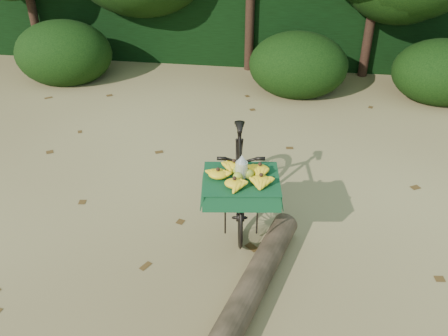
# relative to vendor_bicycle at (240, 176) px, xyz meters

# --- Properties ---
(ground) EXTENTS (80.00, 80.00, 0.00)m
(ground) POSITION_rel_vendor_bicycle_xyz_m (-0.89, -0.42, -0.54)
(ground) COLOR tan
(ground) RESTS_ON ground
(vendor_bicycle) EXTENTS (0.87, 1.87, 1.07)m
(vendor_bicycle) POSITION_rel_vendor_bicycle_xyz_m (0.00, 0.00, 0.00)
(vendor_bicycle) COLOR black
(vendor_bicycle) RESTS_ON ground
(hedge_backdrop) EXTENTS (26.00, 1.80, 1.80)m
(hedge_backdrop) POSITION_rel_vendor_bicycle_xyz_m (-0.89, 5.88, 0.36)
(hedge_backdrop) COLOR black
(hedge_backdrop) RESTS_ON ground
(bush_clumps) EXTENTS (8.80, 1.70, 0.90)m
(bush_clumps) POSITION_rel_vendor_bicycle_xyz_m (-0.39, 3.88, -0.09)
(bush_clumps) COLOR black
(bush_clumps) RESTS_ON ground
(leaf_litter) EXTENTS (7.00, 7.30, 0.01)m
(leaf_litter) POSITION_rel_vendor_bicycle_xyz_m (-0.89, 0.23, -0.54)
(leaf_litter) COLOR #4D3314
(leaf_litter) RESTS_ON ground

